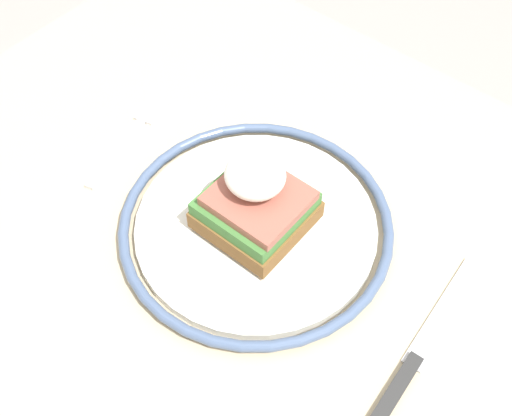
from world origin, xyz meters
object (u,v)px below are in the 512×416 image
object	(u,v)px
plate	(256,225)
knife	(417,356)
sandwich	(256,201)
fork	(131,136)

from	to	relation	value
plate	knife	bearing A→B (deg)	-4.63
sandwich	fork	xyz separation A→B (m)	(-0.18, 0.01, -0.04)
plate	sandwich	xyz separation A→B (m)	(-0.00, 0.00, 0.04)
fork	knife	bearing A→B (deg)	-3.64
fork	sandwich	bearing A→B (deg)	-2.41
plate	knife	world-z (taller)	plate
sandwich	knife	size ratio (longest dim) A/B	0.46
plate	fork	size ratio (longest dim) A/B	1.89
plate	fork	distance (m)	0.18
plate	sandwich	size ratio (longest dim) A/B	2.87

